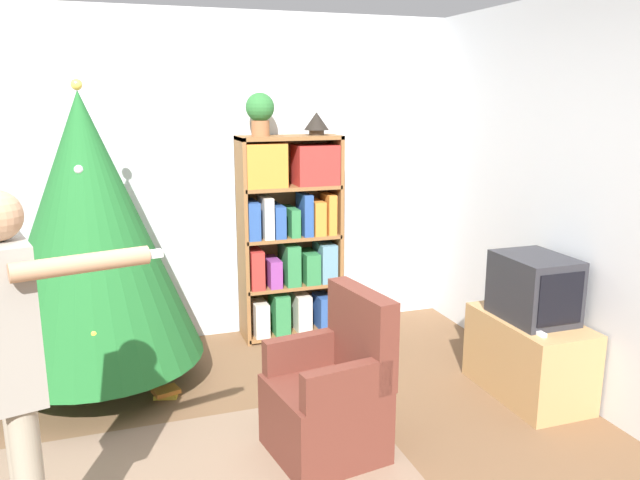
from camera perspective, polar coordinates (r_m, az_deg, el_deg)
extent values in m
cube|color=silver|center=(5.08, -11.17, 5.42)|extent=(8.00, 0.10, 2.60)
cube|color=brown|center=(4.99, -7.09, -0.14)|extent=(0.03, 0.33, 1.65)
cube|color=brown|center=(5.20, 1.41, 0.49)|extent=(0.03, 0.33, 1.65)
cube|color=brown|center=(4.96, -2.85, 9.34)|extent=(0.81, 0.33, 0.03)
cube|color=brown|center=(5.23, -3.24, 0.55)|extent=(0.81, 0.01, 1.65)
cube|color=brown|center=(5.31, -2.66, -8.20)|extent=(0.78, 0.33, 0.03)
cube|color=beige|center=(5.15, -5.52, -7.12)|extent=(0.11, 0.24, 0.28)
cube|color=#2D7A42|center=(5.19, -3.74, -6.62)|extent=(0.12, 0.26, 0.33)
cube|color=beige|center=(5.26, -1.84, -6.43)|extent=(0.12, 0.31, 0.31)
cube|color=#284C93|center=(5.30, 0.28, -6.48)|extent=(0.12, 0.25, 0.28)
cube|color=brown|center=(5.18, -2.70, -4.02)|extent=(0.78, 0.33, 0.03)
cube|color=#B22D28|center=(5.04, -6.03, -2.53)|extent=(0.11, 0.30, 0.31)
cube|color=#843889|center=(5.08, -4.36, -2.90)|extent=(0.10, 0.28, 0.22)
cube|color=#2D7A42|center=(5.12, -2.82, -2.13)|extent=(0.11, 0.31, 0.33)
cube|color=#2D7A42|center=(5.16, -1.06, -2.42)|extent=(0.12, 0.30, 0.25)
cube|color=#5B899E|center=(5.19, 0.44, -1.96)|extent=(0.13, 0.28, 0.32)
cube|color=brown|center=(5.07, -2.75, 0.35)|extent=(0.78, 0.33, 0.03)
cube|color=#284C93|center=(4.94, -6.33, 1.88)|extent=(0.09, 0.29, 0.30)
cube|color=beige|center=(4.94, -4.96, 2.09)|extent=(0.08, 0.25, 0.33)
cube|color=#284C93|center=(5.00, -4.02, 1.82)|extent=(0.09, 0.31, 0.26)
cube|color=#2D7A42|center=(5.04, -2.67, 1.74)|extent=(0.07, 0.31, 0.22)
cube|color=#284C93|center=(5.03, -1.42, 2.37)|extent=(0.07, 0.25, 0.33)
cube|color=orange|center=(5.09, -0.44, 2.15)|extent=(0.09, 0.30, 0.27)
cube|color=orange|center=(5.09, 0.77, 2.44)|extent=(0.07, 0.24, 0.32)
cube|color=brown|center=(5.00, -2.80, 4.88)|extent=(0.78, 0.33, 0.03)
cube|color=orange|center=(4.88, -5.12, 6.82)|extent=(0.32, 0.24, 0.34)
cube|color=#B22D28|center=(5.01, -0.45, 6.90)|extent=(0.33, 0.26, 0.32)
cube|color=tan|center=(4.42, 18.51, -10.06)|extent=(0.47, 0.83, 0.54)
cube|color=#28282D|center=(4.26, 18.97, -4.13)|extent=(0.39, 0.51, 0.42)
cube|color=black|center=(4.07, 21.16, -5.10)|extent=(0.32, 0.01, 0.33)
cube|color=white|center=(4.06, 19.33, -7.99)|extent=(0.04, 0.12, 0.02)
cylinder|color=#4C3323|center=(4.65, -19.34, -11.89)|extent=(0.36, 0.36, 0.10)
cylinder|color=brown|center=(4.61, -19.44, -10.64)|extent=(0.08, 0.08, 0.12)
cone|color=#1E6028|center=(4.33, -20.38, 0.93)|extent=(1.40, 1.40, 1.77)
sphere|color=red|center=(4.78, -13.99, -5.20)|extent=(0.05, 0.05, 0.05)
sphere|color=#B74C93|center=(4.52, -20.46, 4.76)|extent=(0.07, 0.07, 0.07)
sphere|color=silver|center=(4.09, -21.20, 6.02)|extent=(0.06, 0.06, 0.06)
sphere|color=gold|center=(3.96, -19.96, -8.04)|extent=(0.06, 0.06, 0.06)
sphere|color=#335BB2|center=(4.87, -24.74, -5.68)|extent=(0.06, 0.06, 0.06)
sphere|color=#E5CC4C|center=(4.24, -21.37, 13.09)|extent=(0.07, 0.07, 0.07)
cube|color=brown|center=(3.59, 0.42, -16.00)|extent=(0.64, 0.64, 0.42)
cube|color=brown|center=(3.49, 3.79, -8.50)|extent=(0.21, 0.57, 0.50)
cube|color=brown|center=(3.64, -1.38, -10.10)|extent=(0.51, 0.16, 0.20)
cube|color=brown|center=(3.26, 2.47, -13.03)|extent=(0.51, 0.16, 0.20)
cylinder|color=#9E937F|center=(3.00, -25.36, -19.19)|extent=(0.11, 0.11, 0.82)
cube|color=gray|center=(2.62, -26.61, -6.67)|extent=(0.25, 0.35, 0.62)
cylinder|color=tan|center=(2.82, -27.03, -6.04)|extent=(0.07, 0.07, 0.49)
cylinder|color=tan|center=(2.40, -20.93, -2.03)|extent=(0.48, 0.18, 0.07)
cube|color=white|center=(2.46, -15.47, -1.30)|extent=(0.12, 0.06, 0.03)
cylinder|color=#935B38|center=(4.90, -5.47, 10.13)|extent=(0.14, 0.14, 0.12)
sphere|color=#2D7033|center=(4.89, -5.51, 11.99)|extent=(0.22, 0.22, 0.22)
cylinder|color=#473828|center=(5.03, -0.32, 9.80)|extent=(0.12, 0.12, 0.04)
cone|color=black|center=(5.02, -0.32, 10.83)|extent=(0.20, 0.20, 0.14)
cube|color=gold|center=(4.39, -13.88, -13.57)|extent=(0.17, 0.15, 0.03)
cube|color=orange|center=(4.38, -13.90, -13.25)|extent=(0.19, 0.16, 0.03)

